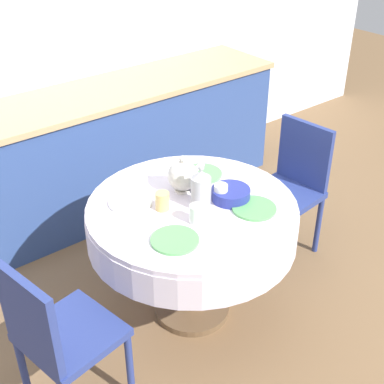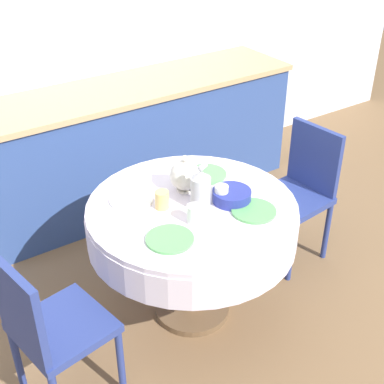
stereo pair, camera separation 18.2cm
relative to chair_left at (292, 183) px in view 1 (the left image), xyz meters
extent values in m
plane|color=brown|center=(-0.89, -0.09, -0.51)|extent=(12.00, 12.00, 0.00)
cube|color=silver|center=(-0.89, 1.56, 0.79)|extent=(7.00, 0.05, 2.60)
cube|color=#2D4784|center=(-0.89, 1.22, -0.07)|extent=(3.20, 0.60, 0.88)
cube|color=tan|center=(-0.89, 1.22, 0.40)|extent=(3.24, 0.64, 0.04)
cylinder|color=brown|center=(-0.89, -0.09, -0.49)|extent=(0.44, 0.44, 0.04)
cylinder|color=brown|center=(-0.89, -0.09, -0.22)|extent=(0.11, 0.11, 0.50)
cylinder|color=silver|center=(-0.89, -0.09, 0.12)|extent=(1.12, 1.12, 0.18)
cylinder|color=silver|center=(-0.89, -0.09, 0.22)|extent=(1.11, 1.11, 0.03)
cube|color=navy|center=(-0.07, -0.01, -0.06)|extent=(0.44, 0.44, 0.04)
cube|color=navy|center=(0.11, 0.01, 0.18)|extent=(0.07, 0.38, 0.43)
cylinder|color=navy|center=(-0.23, -0.20, -0.29)|extent=(0.04, 0.04, 0.43)
cylinder|color=navy|center=(-0.27, 0.15, -0.29)|extent=(0.04, 0.04, 0.43)
cylinder|color=navy|center=(0.12, -0.17, -0.29)|extent=(0.04, 0.04, 0.43)
cylinder|color=navy|center=(0.08, 0.19, -0.29)|extent=(0.04, 0.04, 0.43)
cube|color=navy|center=(-1.71, -0.24, -0.06)|extent=(0.46, 0.46, 0.04)
cube|color=navy|center=(-1.89, -0.27, 0.18)|extent=(0.10, 0.38, 0.43)
cylinder|color=navy|center=(-1.56, -0.03, -0.29)|extent=(0.04, 0.04, 0.43)
cylinder|color=navy|center=(-1.50, -0.38, -0.29)|extent=(0.04, 0.04, 0.43)
cylinder|color=navy|center=(-1.91, -0.09, -0.29)|extent=(0.04, 0.04, 0.43)
cylinder|color=#5BA85B|center=(-1.15, -0.29, 0.25)|extent=(0.23, 0.23, 0.01)
cylinder|color=white|center=(-0.97, -0.23, 0.29)|extent=(0.07, 0.07, 0.10)
cylinder|color=#5BA85B|center=(-0.67, -0.32, 0.25)|extent=(0.23, 0.23, 0.01)
cylinder|color=white|center=(-0.75, -0.15, 0.29)|extent=(0.07, 0.07, 0.10)
cylinder|color=white|center=(-1.14, 0.12, 0.25)|extent=(0.23, 0.23, 0.01)
cylinder|color=#DBB766|center=(-1.04, -0.03, 0.29)|extent=(0.07, 0.07, 0.10)
cylinder|color=#5BA85B|center=(-0.65, 0.12, 0.25)|extent=(0.23, 0.23, 0.01)
cylinder|color=#28282D|center=(-0.81, 0.04, 0.29)|extent=(0.07, 0.07, 0.10)
cylinder|color=#B2B2B7|center=(-0.87, -0.13, 0.33)|extent=(0.10, 0.10, 0.17)
cone|color=#B2B2B7|center=(-0.87, -0.13, 0.43)|extent=(0.09, 0.09, 0.04)
sphere|color=#B2B2B7|center=(-0.87, -0.13, 0.47)|extent=(0.03, 0.03, 0.03)
cylinder|color=silver|center=(-0.84, 0.05, 0.24)|extent=(0.09, 0.09, 0.01)
sphere|color=silver|center=(-0.84, 0.05, 0.33)|extent=(0.16, 0.16, 0.16)
cylinder|color=silver|center=(-0.75, 0.05, 0.34)|extent=(0.10, 0.03, 0.06)
sphere|color=silver|center=(-0.84, 0.05, 0.43)|extent=(0.04, 0.04, 0.04)
cylinder|color=navy|center=(-0.70, -0.17, 0.27)|extent=(0.21, 0.21, 0.06)
camera|label=1|loc=(-2.35, -1.92, 1.76)|focal=50.00mm
camera|label=2|loc=(-2.20, -2.03, 1.76)|focal=50.00mm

